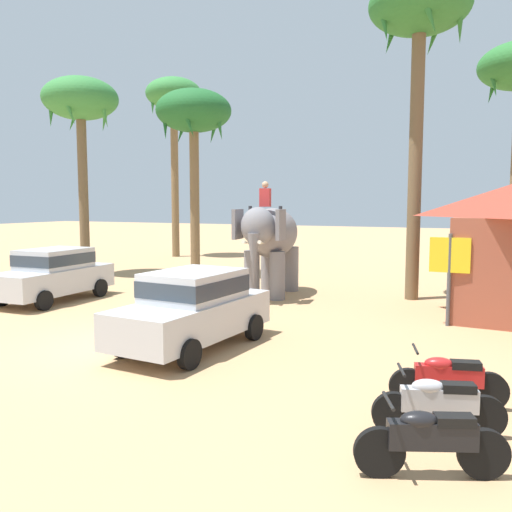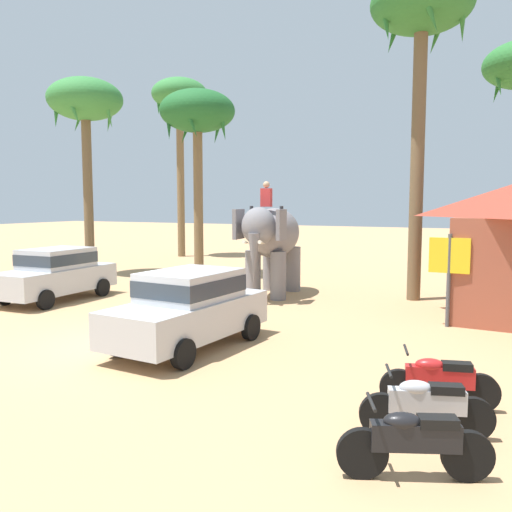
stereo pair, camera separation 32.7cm
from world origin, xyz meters
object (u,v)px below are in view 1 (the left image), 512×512
Objects in this scene: car_sedan_foreground at (193,306)px; palm_tree_far_back at (81,105)px; motorcycle_second_in_row at (438,404)px; elephant_with_mahout at (270,238)px; palm_tree_behind_elephant at (174,101)px; palm_tree_near_hut at (194,116)px; car_parked_far_side at (53,273)px; palm_tree_leaning_seaward at (420,18)px; motorcycle_nearest_camera at (431,440)px; motorcycle_mid_row at (448,379)px; signboard_yellow at (450,261)px.

car_sedan_foreground is 0.50× the size of palm_tree_far_back.
elephant_with_mahout is at bearing 124.83° from motorcycle_second_in_row.
palm_tree_near_hut is (5.42, -6.75, -2.18)m from palm_tree_behind_elephant.
palm_tree_behind_elephant is (-4.33, 13.80, 8.08)m from car_parked_far_side.
palm_tree_leaning_seaward reaches higher than elephant_with_mahout.
motorcycle_nearest_camera is 0.98× the size of motorcycle_second_in_row.
car_parked_far_side is 0.40× the size of palm_tree_behind_elephant.
elephant_with_mahout is 2.33× the size of motorcycle_nearest_camera.
motorcycle_mid_row is at bearing -51.47° from elephant_with_mahout.
signboard_yellow is at bearing -13.24° from palm_tree_far_back.
palm_tree_leaning_seaward is at bearing 66.91° from car_sedan_foreground.
palm_tree_near_hut is 13.20m from signboard_yellow.
motorcycle_second_in_row is at bearing -24.65° from car_sedan_foreground.
palm_tree_near_hut is at bearing 120.85° from car_sedan_foreground.
palm_tree_near_hut is 0.77× the size of palm_tree_leaning_seaward.
car_sedan_foreground reaches higher than motorcycle_nearest_camera.
palm_tree_leaning_seaward is at bearing 100.36° from motorcycle_second_in_row.
palm_tree_near_hut reaches higher than car_parked_far_side.
elephant_with_mahout is 11.43m from motorcycle_second_in_row.
palm_tree_far_back is at bearing 166.76° from signboard_yellow.
car_sedan_foreground is 7.64m from car_parked_far_side.
car_sedan_foreground reaches higher than motorcycle_mid_row.
car_parked_far_side is 9.26m from palm_tree_near_hut.
car_parked_far_side is 7.21m from elephant_with_mahout.
palm_tree_far_back is at bearing -158.29° from palm_tree_near_hut.
palm_tree_leaning_seaward reaches higher than palm_tree_far_back.
elephant_with_mahout is at bearing 32.95° from car_parked_far_side.
palm_tree_far_back is (-3.43, 5.24, 6.42)m from car_parked_far_side.
palm_tree_far_back is 3.55× the size of signboard_yellow.
palm_tree_behind_elephant is (-10.31, 9.92, 7.02)m from elephant_with_mahout.
palm_tree_far_back reaches higher than motorcycle_nearest_camera.
palm_tree_behind_elephant is at bearing 95.95° from palm_tree_far_back.
elephant_with_mahout is 7.58m from palm_tree_near_hut.
signboard_yellow is (5.98, -2.26, -0.30)m from elephant_with_mahout.
motorcycle_second_in_row is 13.73m from palm_tree_leaning_seaward.
car_sedan_foreground is 11.95m from palm_tree_leaning_seaward.
car_parked_far_side reaches higher than motorcycle_nearest_camera.
car_parked_far_side is 14.22m from palm_tree_leaning_seaward.
car_sedan_foreground is at bearing -37.96° from palm_tree_far_back.
motorcycle_second_in_row is 7.16m from signboard_yellow.
motorcycle_nearest_camera is at bearing -87.79° from motorcycle_second_in_row.
palm_tree_near_hut is at bearing 168.88° from palm_tree_leaning_seaward.
car_sedan_foreground is at bearing 155.35° from motorcycle_second_in_row.
motorcycle_nearest_camera is 21.03m from palm_tree_far_back.
signboard_yellow is (15.40, -3.62, -5.66)m from palm_tree_far_back.
signboard_yellow is at bearing 95.02° from motorcycle_mid_row.
motorcycle_nearest_camera is at bearing -89.49° from motorcycle_mid_row.
palm_tree_far_back is at bearing 142.04° from car_sedan_foreground.
elephant_with_mahout is 0.50× the size of palm_tree_near_hut.
palm_tree_far_back is (-15.89, 10.66, 6.88)m from motorcycle_second_in_row.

